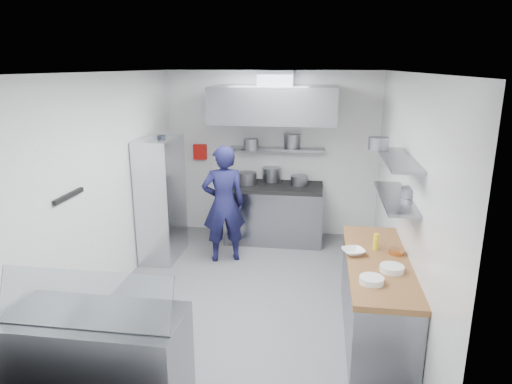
% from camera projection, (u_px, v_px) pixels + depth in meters
% --- Properties ---
extents(floor, '(5.00, 5.00, 0.00)m').
position_uv_depth(floor, '(249.00, 299.00, 5.82)').
color(floor, '#565658').
rests_on(floor, ground).
extents(ceiling, '(5.00, 5.00, 0.00)m').
position_uv_depth(ceiling, '(248.00, 72.00, 5.07)').
color(ceiling, silver).
rests_on(ceiling, wall_back).
extents(wall_back, '(3.60, 2.80, 0.02)m').
position_uv_depth(wall_back, '(272.00, 154.00, 7.83)').
color(wall_back, white).
rests_on(wall_back, floor).
extents(wall_front, '(3.60, 2.80, 0.02)m').
position_uv_depth(wall_front, '(190.00, 293.00, 3.06)').
color(wall_front, white).
rests_on(wall_front, floor).
extents(wall_left, '(2.80, 5.00, 0.02)m').
position_uv_depth(wall_left, '(107.00, 188.00, 5.69)').
color(wall_left, white).
rests_on(wall_left, floor).
extents(wall_right, '(2.80, 5.00, 0.02)m').
position_uv_depth(wall_right, '(405.00, 199.00, 5.20)').
color(wall_right, white).
rests_on(wall_right, floor).
extents(gas_range, '(1.60, 0.80, 0.90)m').
position_uv_depth(gas_range, '(275.00, 214.00, 7.69)').
color(gas_range, gray).
rests_on(gas_range, floor).
extents(cooktop, '(1.57, 0.78, 0.06)m').
position_uv_depth(cooktop, '(275.00, 187.00, 7.56)').
color(cooktop, black).
rests_on(cooktop, gas_range).
extents(stock_pot_left, '(0.31, 0.31, 0.20)m').
position_uv_depth(stock_pot_left, '(247.00, 178.00, 7.60)').
color(stock_pot_left, slate).
rests_on(stock_pot_left, cooktop).
extents(stock_pot_mid, '(0.32, 0.32, 0.24)m').
position_uv_depth(stock_pot_mid, '(272.00, 174.00, 7.78)').
color(stock_pot_mid, slate).
rests_on(stock_pot_mid, cooktop).
extents(stock_pot_right, '(0.29, 0.29, 0.16)m').
position_uv_depth(stock_pot_right, '(299.00, 180.00, 7.54)').
color(stock_pot_right, slate).
rests_on(stock_pot_right, cooktop).
extents(over_range_shelf, '(1.60, 0.30, 0.04)m').
position_uv_depth(over_range_shelf, '(277.00, 149.00, 7.63)').
color(over_range_shelf, gray).
rests_on(over_range_shelf, wall_back).
extents(shelf_pot_a, '(0.24, 0.24, 0.18)m').
position_uv_depth(shelf_pot_a, '(251.00, 144.00, 7.43)').
color(shelf_pot_a, slate).
rests_on(shelf_pot_a, over_range_shelf).
extents(shelf_pot_b, '(0.28, 0.28, 0.22)m').
position_uv_depth(shelf_pot_b, '(292.00, 141.00, 7.68)').
color(shelf_pot_b, slate).
rests_on(shelf_pot_b, over_range_shelf).
extents(extractor_hood, '(1.90, 1.15, 0.55)m').
position_uv_depth(extractor_hood, '(275.00, 104.00, 7.02)').
color(extractor_hood, gray).
rests_on(extractor_hood, wall_back).
extents(hood_duct, '(0.55, 0.55, 0.24)m').
position_uv_depth(hood_duct, '(276.00, 78.00, 7.14)').
color(hood_duct, slate).
rests_on(hood_duct, extractor_hood).
extents(red_firebox, '(0.22, 0.10, 0.26)m').
position_uv_depth(red_firebox, '(200.00, 152.00, 7.94)').
color(red_firebox, red).
rests_on(red_firebox, wall_back).
extents(chef, '(0.75, 0.62, 1.77)m').
position_uv_depth(chef, '(224.00, 204.00, 6.77)').
color(chef, '#131339').
rests_on(chef, floor).
extents(wire_rack, '(0.50, 0.90, 1.85)m').
position_uv_depth(wire_rack, '(161.00, 199.00, 6.89)').
color(wire_rack, silver).
rests_on(wire_rack, floor).
extents(rack_bin_a, '(0.17, 0.21, 0.19)m').
position_uv_depth(rack_bin_a, '(160.00, 209.00, 6.84)').
color(rack_bin_a, white).
rests_on(rack_bin_a, wire_rack).
extents(rack_bin_b, '(0.13, 0.16, 0.14)m').
position_uv_depth(rack_bin_b, '(167.00, 170.00, 7.08)').
color(rack_bin_b, yellow).
rests_on(rack_bin_b, wire_rack).
extents(rack_jar, '(0.11, 0.11, 0.18)m').
position_uv_depth(rack_jar, '(162.00, 141.00, 6.66)').
color(rack_jar, black).
rests_on(rack_jar, wire_rack).
extents(knife_strip, '(0.04, 0.55, 0.05)m').
position_uv_depth(knife_strip, '(69.00, 196.00, 4.79)').
color(knife_strip, black).
rests_on(knife_strip, wall_left).
extents(prep_counter_base, '(0.62, 2.00, 0.84)m').
position_uv_depth(prep_counter_base, '(375.00, 300.00, 4.93)').
color(prep_counter_base, gray).
rests_on(prep_counter_base, floor).
extents(prep_counter_top, '(0.65, 2.04, 0.06)m').
position_uv_depth(prep_counter_top, '(378.00, 262.00, 4.81)').
color(prep_counter_top, brown).
rests_on(prep_counter_top, prep_counter_base).
extents(plate_stack_a, '(0.23, 0.23, 0.06)m').
position_uv_depth(plate_stack_a, '(372.00, 280.00, 4.28)').
color(plate_stack_a, white).
rests_on(plate_stack_a, prep_counter_top).
extents(plate_stack_b, '(0.24, 0.24, 0.06)m').
position_uv_depth(plate_stack_b, '(392.00, 269.00, 4.52)').
color(plate_stack_b, white).
rests_on(plate_stack_b, prep_counter_top).
extents(copper_pan, '(0.16, 0.16, 0.06)m').
position_uv_depth(copper_pan, '(396.00, 251.00, 4.93)').
color(copper_pan, '#C37437').
rests_on(copper_pan, prep_counter_top).
extents(squeeze_bottle, '(0.06, 0.06, 0.18)m').
position_uv_depth(squeeze_bottle, '(376.00, 242.00, 5.05)').
color(squeeze_bottle, yellow).
rests_on(squeeze_bottle, prep_counter_top).
extents(mixing_bowl, '(0.31, 0.31, 0.06)m').
position_uv_depth(mixing_bowl, '(353.00, 252.00, 4.93)').
color(mixing_bowl, white).
rests_on(mixing_bowl, prep_counter_top).
extents(wall_shelf_lower, '(0.30, 1.30, 0.04)m').
position_uv_depth(wall_shelf_lower, '(395.00, 198.00, 4.90)').
color(wall_shelf_lower, gray).
rests_on(wall_shelf_lower, wall_right).
extents(wall_shelf_upper, '(0.30, 1.30, 0.04)m').
position_uv_depth(wall_shelf_upper, '(398.00, 159.00, 4.79)').
color(wall_shelf_upper, gray).
rests_on(wall_shelf_upper, wall_right).
extents(shelf_pot_c, '(0.23, 0.23, 0.10)m').
position_uv_depth(shelf_pot_c, '(412.00, 192.00, 4.84)').
color(shelf_pot_c, slate).
rests_on(shelf_pot_c, wall_shelf_lower).
extents(shelf_pot_d, '(0.23, 0.23, 0.14)m').
position_uv_depth(shelf_pot_d, '(378.00, 143.00, 5.23)').
color(shelf_pot_d, slate).
rests_on(shelf_pot_d, wall_shelf_upper).
extents(display_case, '(1.50, 0.70, 0.85)m').
position_uv_depth(display_case, '(99.00, 359.00, 3.94)').
color(display_case, gray).
rests_on(display_case, floor).
extents(display_glass, '(1.47, 0.19, 0.42)m').
position_uv_depth(display_glass, '(84.00, 299.00, 3.65)').
color(display_glass, silver).
rests_on(display_glass, display_case).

